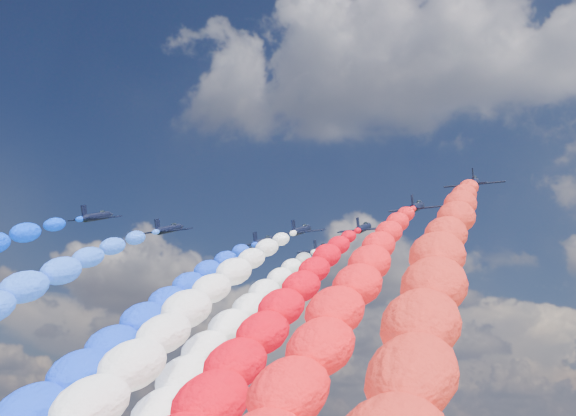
% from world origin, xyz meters
% --- Properties ---
extents(jet_0, '(10.08, 13.18, 7.00)m').
position_xyz_m(jet_0, '(-31.95, -8.02, 98.72)').
color(jet_0, black).
extents(jet_1, '(9.41, 12.70, 7.00)m').
position_xyz_m(jet_1, '(-23.41, 3.27, 98.72)').
color(jet_1, black).
extents(jet_2, '(9.68, 12.89, 7.00)m').
position_xyz_m(jet_2, '(-9.54, 17.26, 98.72)').
color(jet_2, black).
extents(trail_2, '(7.27, 97.76, 59.88)m').
position_xyz_m(trail_2, '(-9.54, -32.91, 70.54)').
color(trail_2, '#1038E4').
extents(jet_3, '(9.54, 12.79, 7.00)m').
position_xyz_m(jet_3, '(-0.03, 11.97, 98.72)').
color(jet_3, black).
extents(trail_3, '(7.27, 97.76, 59.88)m').
position_xyz_m(trail_3, '(-0.03, -38.20, 70.54)').
color(trail_3, white).
extents(jet_4, '(9.62, 12.85, 7.00)m').
position_xyz_m(jet_4, '(-0.40, 26.38, 98.72)').
color(jet_4, black).
extents(trail_4, '(7.27, 97.76, 59.88)m').
position_xyz_m(trail_4, '(-0.40, -23.79, 70.54)').
color(trail_4, white).
extents(jet_5, '(9.29, 12.61, 7.00)m').
position_xyz_m(jet_5, '(11.46, 14.18, 98.72)').
color(jet_5, black).
extents(trail_5, '(7.27, 97.76, 59.88)m').
position_xyz_m(trail_5, '(11.46, -35.99, 70.54)').
color(trail_5, red).
extents(jet_6, '(9.35, 12.65, 7.00)m').
position_xyz_m(jet_6, '(23.15, 4.46, 98.72)').
color(jet_6, black).
extents(trail_6, '(7.27, 97.76, 59.88)m').
position_xyz_m(trail_6, '(23.15, -45.71, 70.54)').
color(trail_6, red).
extents(jet_7, '(9.81, 12.99, 7.00)m').
position_xyz_m(jet_7, '(33.69, -4.99, 98.72)').
color(jet_7, black).
extents(trail_7, '(7.27, 97.76, 59.88)m').
position_xyz_m(trail_7, '(33.69, -55.17, 70.54)').
color(trail_7, red).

